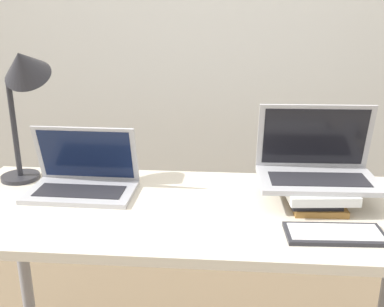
{
  "coord_description": "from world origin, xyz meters",
  "views": [
    {
      "loc": [
        0.09,
        -1.0,
        1.39
      ],
      "look_at": [
        -0.01,
        0.32,
        0.95
      ],
      "focal_mm": 42.0,
      "sensor_mm": 36.0,
      "label": 1
    }
  ],
  "objects": [
    {
      "name": "book_stack",
      "position": [
        0.38,
        0.38,
        0.81
      ],
      "size": [
        0.24,
        0.3,
        0.07
      ],
      "color": "olive",
      "rests_on": "desk"
    },
    {
      "name": "laptop_on_books",
      "position": [
        0.39,
        0.41,
        0.89
      ],
      "size": [
        0.39,
        0.24,
        0.24
      ],
      "color": "#B2B2B7",
      "rests_on": "book_stack"
    },
    {
      "name": "wall_back",
      "position": [
        0.0,
        1.24,
        1.35
      ],
      "size": [
        8.0,
        0.05,
        2.7
      ],
      "color": "silver",
      "rests_on": "ground_plane"
    },
    {
      "name": "desk",
      "position": [
        0.0,
        0.32,
        0.68
      ],
      "size": [
        1.6,
        0.63,
        0.77
      ],
      "color": "beige",
      "rests_on": "ground_plane"
    },
    {
      "name": "laptop_left",
      "position": [
        -0.4,
        0.41,
        0.82
      ],
      "size": [
        0.37,
        0.23,
        0.22
      ],
      "color": "#B2B2B7",
      "rests_on": "desk"
    },
    {
      "name": "wireless_keyboard",
      "position": [
        0.4,
        0.15,
        0.78
      ],
      "size": [
        0.28,
        0.13,
        0.01
      ],
      "color": "#28282D",
      "rests_on": "desk"
    },
    {
      "name": "desk_lamp",
      "position": [
        -0.6,
        0.47,
        1.15
      ],
      "size": [
        0.23,
        0.2,
        0.52
      ],
      "color": "#28282D",
      "rests_on": "desk"
    }
  ]
}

